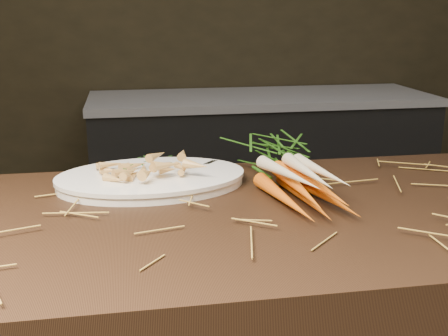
% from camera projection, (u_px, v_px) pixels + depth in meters
% --- Properties ---
extents(back_counter, '(1.82, 0.62, 0.84)m').
position_uv_depth(back_counter, '(260.00, 170.00, 3.11)').
color(back_counter, black).
rests_on(back_counter, ground).
extents(straw_bedding, '(1.40, 0.60, 0.02)m').
position_uv_depth(straw_bedding, '(335.00, 201.00, 1.15)').
color(straw_bedding, olive).
rests_on(straw_bedding, main_counter).
extents(root_veg_bunch, '(0.19, 0.50, 0.09)m').
position_uv_depth(root_veg_bunch, '(282.00, 166.00, 1.26)').
color(root_veg_bunch, '#BF5616').
rests_on(root_veg_bunch, main_counter).
extents(serving_platter, '(0.44, 0.31, 0.02)m').
position_uv_depth(serving_platter, '(151.00, 180.00, 1.27)').
color(serving_platter, white).
rests_on(serving_platter, main_counter).
extents(roasted_veg_heap, '(0.22, 0.16, 0.05)m').
position_uv_depth(roasted_veg_heap, '(151.00, 166.00, 1.26)').
color(roasted_veg_heap, '#AD7E3F').
rests_on(roasted_veg_heap, serving_platter).
extents(serving_fork, '(0.12, 0.13, 0.00)m').
position_uv_depth(serving_fork, '(218.00, 173.00, 1.29)').
color(serving_fork, silver).
rests_on(serving_fork, serving_platter).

